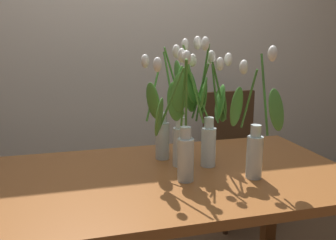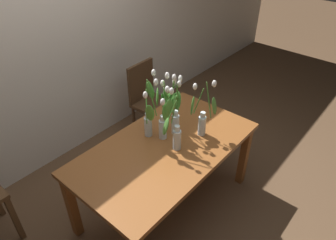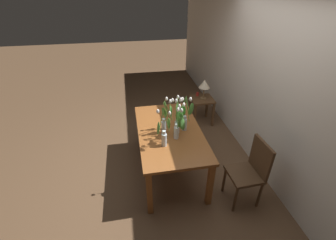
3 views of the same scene
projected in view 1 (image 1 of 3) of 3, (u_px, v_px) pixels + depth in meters
name	position (u px, v px, depth m)	size (l,w,h in m)	color
room_wall_rear	(120.00, 33.00, 2.85)	(9.00, 0.10, 2.70)	silver
dining_table	(170.00, 193.00, 1.65)	(1.60, 0.90, 0.74)	brown
tulip_vase_0	(255.00, 137.00, 1.54)	(0.19, 0.20, 0.55)	silver
tulip_vase_1	(166.00, 115.00, 1.77)	(0.26, 0.24, 0.58)	silver
tulip_vase_2	(188.00, 127.00, 1.70)	(0.19, 0.12, 0.59)	silver
tulip_vase_3	(208.00, 117.00, 1.71)	(0.24, 0.15, 0.59)	silver
tulip_vase_4	(180.00, 131.00, 1.53)	(0.18, 0.17, 0.54)	silver
dining_chair	(234.00, 148.00, 2.73)	(0.41, 0.41, 0.93)	#4C331E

